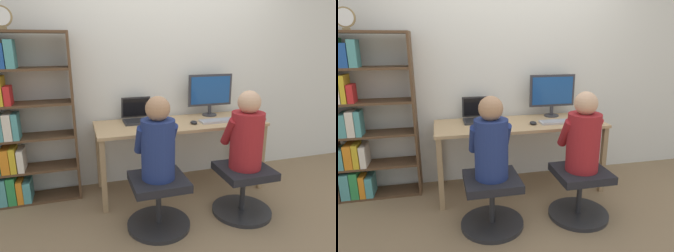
% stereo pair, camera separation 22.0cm
% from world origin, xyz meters
% --- Properties ---
extents(ground_plane, '(14.00, 14.00, 0.00)m').
position_xyz_m(ground_plane, '(0.00, 0.00, 0.00)').
color(ground_plane, '#846B4C').
extents(wall_back, '(10.00, 0.05, 2.60)m').
position_xyz_m(wall_back, '(0.00, 0.70, 1.30)').
color(wall_back, silver).
rests_on(wall_back, ground_plane).
extents(desk, '(1.78, 0.63, 0.76)m').
position_xyz_m(desk, '(0.00, 0.32, 0.67)').
color(desk, tan).
rests_on(desk, ground_plane).
extents(desktop_monitor, '(0.53, 0.17, 0.47)m').
position_xyz_m(desktop_monitor, '(0.43, 0.51, 1.02)').
color(desktop_monitor, '#333338').
rests_on(desktop_monitor, desk).
extents(laptop, '(0.32, 0.29, 0.25)m').
position_xyz_m(laptop, '(-0.42, 0.48, 0.81)').
color(laptop, '#2D2D30').
rests_on(laptop, desk).
extents(keyboard, '(0.45, 0.14, 0.03)m').
position_xyz_m(keyboard, '(0.42, 0.22, 0.77)').
color(keyboard, '#B2B2B7').
rests_on(keyboard, desk).
extents(computer_mouse_by_keyboard, '(0.07, 0.09, 0.03)m').
position_xyz_m(computer_mouse_by_keyboard, '(0.11, 0.21, 0.77)').
color(computer_mouse_by_keyboard, black).
rests_on(computer_mouse_by_keyboard, desk).
extents(office_chair_left, '(0.56, 0.56, 0.47)m').
position_xyz_m(office_chair_left, '(0.40, -0.35, 0.25)').
color(office_chair_left, '#262628').
rests_on(office_chair_left, ground_plane).
extents(office_chair_right, '(0.56, 0.56, 0.47)m').
position_xyz_m(office_chair_right, '(-0.42, -0.33, 0.25)').
color(office_chair_right, '#262628').
rests_on(office_chair_right, ground_plane).
extents(person_at_monitor, '(0.36, 0.33, 0.71)m').
position_xyz_m(person_at_monitor, '(0.40, -0.34, 0.78)').
color(person_at_monitor, maroon).
rests_on(person_at_monitor, office_chair_left).
extents(person_at_laptop, '(0.35, 0.32, 0.70)m').
position_xyz_m(person_at_laptop, '(-0.42, -0.32, 0.78)').
color(person_at_laptop, navy).
rests_on(person_at_laptop, office_chair_right).
extents(bookshelf, '(0.82, 0.28, 1.68)m').
position_xyz_m(bookshelf, '(-1.60, 0.48, 0.81)').
color(bookshelf, '#513823').
rests_on(bookshelf, ground_plane).
extents(desk_clock, '(0.18, 0.03, 0.20)m').
position_xyz_m(desk_clock, '(-1.59, 0.42, 1.78)').
color(desk_clock, olive).
rests_on(desk_clock, bookshelf).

